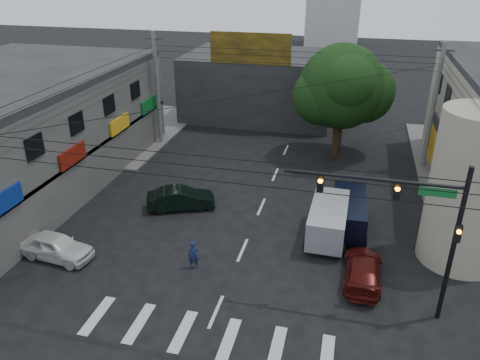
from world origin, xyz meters
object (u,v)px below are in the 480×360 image
at_px(street_tree, 342,87).
at_px(utility_pole_far_left, 158,90).
at_px(maroon_sedan, 363,269).
at_px(traffic_officer, 194,255).
at_px(dark_sedan, 181,199).
at_px(navy_van, 349,214).
at_px(silver_minivan, 328,222).
at_px(traffic_gantry, 414,217).
at_px(white_compact, 56,246).
at_px(utility_pole_far_right, 433,108).

relative_size(street_tree, utility_pole_far_left, 0.95).
relative_size(maroon_sedan, traffic_officer, 2.86).
xyz_separation_m(dark_sedan, navy_van, (10.20, 0.06, 0.28)).
xyz_separation_m(silver_minivan, navy_van, (1.07, 1.28, -0.03)).
xyz_separation_m(traffic_gantry, traffic_officer, (-9.84, 0.87, -4.07)).
xyz_separation_m(traffic_gantry, white_compact, (-17.07, 0.00, -4.15)).
bearing_deg(maroon_sedan, dark_sedan, -21.91).
relative_size(maroon_sedan, navy_van, 0.89).
bearing_deg(maroon_sedan, street_tree, -80.98).
distance_m(traffic_gantry, utility_pole_far_right, 17.21).
bearing_deg(white_compact, traffic_gantry, -84.24).
bearing_deg(white_compact, maroon_sedan, -77.25).
height_order(white_compact, navy_van, navy_van).
bearing_deg(dark_sedan, navy_van, -111.68).
height_order(utility_pole_far_right, dark_sedan, utility_pole_far_right).
bearing_deg(maroon_sedan, traffic_gantry, 130.46).
distance_m(utility_pole_far_right, navy_van, 12.11).
xyz_separation_m(maroon_sedan, traffic_officer, (-8.27, -1.03, 0.13)).
relative_size(utility_pole_far_right, traffic_officer, 6.07).
height_order(street_tree, silver_minivan, street_tree).
xyz_separation_m(utility_pole_far_left, white_compact, (1.25, -17.00, -3.92)).
xyz_separation_m(utility_pole_far_left, maroon_sedan, (16.76, -15.10, -3.98)).
relative_size(navy_van, traffic_officer, 3.22).
distance_m(street_tree, white_compact, 22.86).
relative_size(utility_pole_far_left, white_compact, 2.22).
bearing_deg(maroon_sedan, utility_pole_far_right, -104.65).
bearing_deg(street_tree, traffic_officer, -109.34).
relative_size(silver_minivan, traffic_officer, 3.09).
bearing_deg(navy_van, silver_minivan, 138.13).
relative_size(utility_pole_far_right, dark_sedan, 2.08).
distance_m(white_compact, silver_minivan, 14.57).
height_order(street_tree, maroon_sedan, street_tree).
height_order(white_compact, traffic_officer, traffic_officer).
bearing_deg(street_tree, utility_pole_far_left, -176.05).
distance_m(street_tree, traffic_officer, 18.76).
relative_size(white_compact, navy_van, 0.85).
distance_m(street_tree, dark_sedan, 15.20).
bearing_deg(white_compact, navy_van, -59.75).
relative_size(silver_minivan, navy_van, 0.96).
bearing_deg(maroon_sedan, utility_pole_far_left, -40.99).
distance_m(utility_pole_far_left, traffic_officer, 18.63).
height_order(utility_pole_far_left, navy_van, utility_pole_far_left).
distance_m(utility_pole_far_right, dark_sedan, 18.94).
bearing_deg(dark_sedan, traffic_gantry, -139.54).
xyz_separation_m(street_tree, utility_pole_far_right, (6.50, -1.00, -0.87)).
height_order(dark_sedan, maroon_sedan, dark_sedan).
height_order(maroon_sedan, navy_van, navy_van).
distance_m(street_tree, maroon_sedan, 16.97).
relative_size(utility_pole_far_right, silver_minivan, 1.96).
relative_size(dark_sedan, maroon_sedan, 1.02).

